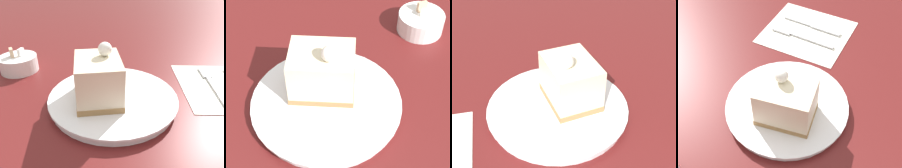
{
  "view_description": "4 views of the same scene",
  "coord_description": "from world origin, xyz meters",
  "views": [
    {
      "loc": [
        -0.05,
        -0.33,
        0.25
      ],
      "look_at": [
        0.02,
        0.01,
        0.05
      ],
      "focal_mm": 35.0,
      "sensor_mm": 36.0,
      "label": 1
    },
    {
      "loc": [
        0.43,
        0.04,
        0.5
      ],
      "look_at": [
        0.03,
        0.05,
        0.06
      ],
      "focal_mm": 60.0,
      "sensor_mm": 36.0,
      "label": 2
    },
    {
      "loc": [
        0.21,
        0.42,
        0.39
      ],
      "look_at": [
        0.01,
        0.02,
        0.06
      ],
      "focal_mm": 50.0,
      "sensor_mm": 36.0,
      "label": 3
    },
    {
      "loc": [
        -0.37,
        -0.07,
        0.52
      ],
      "look_at": [
        0.04,
        0.03,
        0.07
      ],
      "focal_mm": 50.0,
      "sensor_mm": 36.0,
      "label": 4
    }
  ],
  "objects": [
    {
      "name": "ground_plane",
      "position": [
        0.0,
        0.0,
        0.0
      ],
      "size": [
        4.0,
        4.0,
        0.0
      ],
      "primitive_type": "plane",
      "color": "#5B1919"
    },
    {
      "name": "plate",
      "position": [
        0.02,
        0.03,
        0.01
      ],
      "size": [
        0.26,
        0.26,
        0.02
      ],
      "color": "white",
      "rests_on": "ground_plane"
    },
    {
      "name": "cake_slice",
      "position": [
        -0.01,
        0.02,
        0.06
      ],
      "size": [
        0.09,
        0.12,
        0.11
      ],
      "rotation": [
        0.0,
        0.0,
        -0.07
      ],
      "color": "#9E7547",
      "rests_on": "plate"
    }
  ]
}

